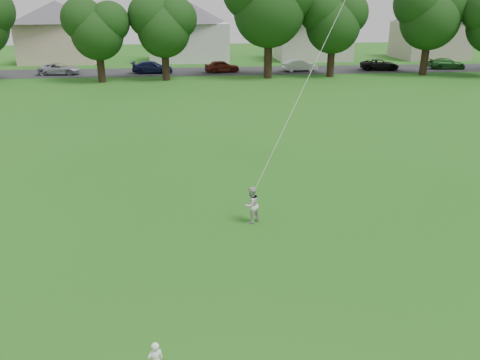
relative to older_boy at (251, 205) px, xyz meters
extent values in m
plane|color=#195E15|center=(-1.75, -4.00, -0.64)|extent=(160.00, 160.00, 0.00)
cube|color=#2D2D30|center=(-1.75, 38.00, -0.63)|extent=(90.00, 7.00, 0.01)
imported|color=beige|center=(0.00, 0.00, 0.00)|extent=(0.79, 0.76, 1.28)
cylinder|color=white|center=(2.34, 2.32, 3.90)|extent=(0.01, 0.01, 9.78)
cylinder|color=black|center=(-10.10, 31.44, 0.83)|extent=(0.69, 0.69, 2.93)
cylinder|color=black|center=(-4.14, 32.10, 0.89)|extent=(0.70, 0.70, 3.06)
cylinder|color=black|center=(5.83, 32.42, 1.48)|extent=(0.80, 0.80, 4.23)
cylinder|color=black|center=(12.27, 32.73, 1.01)|extent=(0.72, 0.72, 3.30)
cylinder|color=black|center=(22.19, 32.86, 1.18)|extent=(0.75, 0.75, 3.64)
imported|color=#9B9FA9|center=(-15.34, 37.00, -0.05)|extent=(4.22, 2.02, 1.16)
imported|color=#141941|center=(-5.79, 37.00, -0.01)|extent=(4.35, 1.97, 1.24)
imported|color=#5C1C12|center=(1.59, 37.00, 0.00)|extent=(3.86, 1.97, 1.26)
imported|color=silver|center=(10.08, 37.00, -0.01)|extent=(3.91, 1.82, 1.24)
imported|color=black|center=(19.17, 37.00, -0.05)|extent=(4.39, 2.44, 1.16)
imported|color=#1C541C|center=(27.01, 37.00, -0.04)|extent=(4.22, 2.06, 1.18)
cube|color=beige|center=(-17.75, 48.00, 1.72)|extent=(8.83, 6.54, 4.71)
pyramid|color=#4F4C51|center=(-17.75, 48.00, 6.67)|extent=(12.73, 12.73, 2.59)
cube|color=silver|center=(-1.75, 48.00, 1.69)|extent=(9.77, 6.53, 4.66)
pyramid|color=#4F4C51|center=(-1.75, 48.00, 6.59)|extent=(14.10, 14.10, 2.56)
cube|color=beige|center=(14.25, 48.00, 2.07)|extent=(9.22, 6.61, 5.41)
cube|color=#ADA590|center=(30.25, 48.00, 1.70)|extent=(8.18, 7.60, 4.67)
pyramid|color=#4F4C51|center=(30.25, 48.00, 6.61)|extent=(11.80, 11.80, 2.57)
camera|label=1|loc=(-1.88, -14.16, 6.28)|focal=35.00mm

